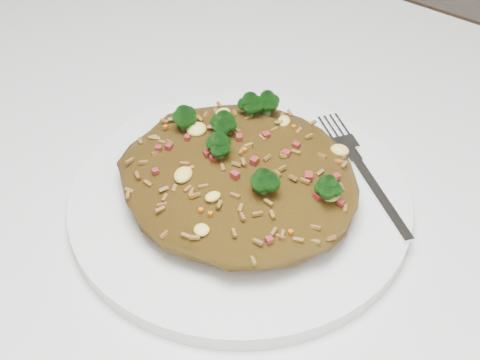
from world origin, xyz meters
name	(u,v)px	position (x,y,z in m)	size (l,w,h in m)	color
dining_table	(336,334)	(0.00, 0.00, 0.66)	(1.20, 0.80, 0.75)	silver
plate	(240,199)	(-0.11, 0.00, 0.76)	(0.28, 0.28, 0.01)	white
fried_rice	(240,170)	(-0.11, 0.00, 0.79)	(0.20, 0.18, 0.06)	brown
fork	(368,178)	(-0.03, 0.08, 0.77)	(0.14, 0.11, 0.00)	silver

